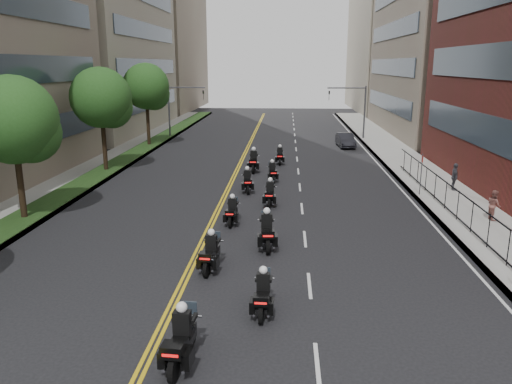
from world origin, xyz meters
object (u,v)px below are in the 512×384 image
at_px(motorcycle_6, 247,182).
at_px(parked_sedan, 345,140).
at_px(motorcycle_2, 211,254).
at_px(motorcycle_3, 267,232).
at_px(motorcycle_9, 280,156).
at_px(motorcycle_1, 263,295).
at_px(motorcycle_8, 254,162).
at_px(motorcycle_7, 272,173).
at_px(motorcycle_4, 232,212).
at_px(pedestrian_b, 494,205).
at_px(motorcycle_0, 181,341).
at_px(pedestrian_c, 455,177).
at_px(motorcycle_5, 270,195).

bearing_deg(motorcycle_6, parked_sedan, 58.92).
xyz_separation_m(motorcycle_2, parked_sedan, (8.60, 30.52, 0.01)).
bearing_deg(motorcycle_3, motorcycle_9, 84.06).
bearing_deg(motorcycle_1, motorcycle_8, 96.36).
xyz_separation_m(motorcycle_1, motorcycle_7, (-0.26, 18.73, -0.02)).
distance_m(motorcycle_9, parked_sedan, 10.94).
xyz_separation_m(motorcycle_4, motorcycle_8, (0.24, 12.61, 0.13)).
height_order(motorcycle_4, pedestrian_b, pedestrian_b).
bearing_deg(motorcycle_8, motorcycle_1, -86.01).
bearing_deg(motorcycle_7, motorcycle_3, -97.07).
relative_size(motorcycle_4, pedestrian_b, 1.36).
bearing_deg(motorcycle_3, motorcycle_6, 94.31).
bearing_deg(motorcycle_4, motorcycle_1, -75.45).
height_order(motorcycle_0, pedestrian_b, motorcycle_0).
relative_size(motorcycle_1, motorcycle_9, 1.00).
bearing_deg(pedestrian_b, motorcycle_4, 90.21).
bearing_deg(motorcycle_4, pedestrian_c, 30.95).
height_order(motorcycle_2, motorcycle_4, motorcycle_2).
distance_m(motorcycle_3, motorcycle_4, 3.78).
xyz_separation_m(motorcycle_5, parked_sedan, (6.61, 21.17, 0.03)).
height_order(motorcycle_2, motorcycle_6, motorcycle_2).
bearing_deg(motorcycle_2, motorcycle_7, 88.30).
bearing_deg(motorcycle_5, motorcycle_2, -100.38).
distance_m(motorcycle_5, motorcycle_7, 6.01).
relative_size(parked_sedan, pedestrian_b, 2.63).
bearing_deg(motorcycle_5, pedestrian_b, -10.35).
xyz_separation_m(motorcycle_0, pedestrian_b, (13.26, 13.28, 0.22)).
height_order(motorcycle_3, motorcycle_4, motorcycle_3).
relative_size(motorcycle_1, motorcycle_5, 0.98).
bearing_deg(motorcycle_5, motorcycle_6, 118.47).
distance_m(motorcycle_3, parked_sedan, 28.71).
bearing_deg(motorcycle_5, motorcycle_7, 92.05).
relative_size(motorcycle_3, motorcycle_6, 1.11).
xyz_separation_m(motorcycle_0, pedestrian_c, (13.24, 19.39, 0.31)).
height_order(motorcycle_5, parked_sedan, motorcycle_5).
height_order(motorcycle_0, motorcycle_7, motorcycle_0).
bearing_deg(motorcycle_6, motorcycle_5, -70.05).
xyz_separation_m(motorcycle_0, motorcycle_2, (-0.17, 6.35, -0.04)).
height_order(motorcycle_1, motorcycle_2, motorcycle_2).
relative_size(motorcycle_0, motorcycle_3, 0.98).
height_order(motorcycle_3, parked_sedan, motorcycle_3).
bearing_deg(motorcycle_5, motorcycle_9, 89.85).
bearing_deg(motorcycle_1, pedestrian_c, 57.42).
bearing_deg(parked_sedan, motorcycle_2, -109.76).
bearing_deg(motorcycle_0, motorcycle_5, 87.65).
xyz_separation_m(motorcycle_2, motorcycle_4, (0.20, 5.84, -0.05)).
bearing_deg(motorcycle_3, motorcycle_1, -94.00).
bearing_deg(motorcycle_1, pedestrian_b, 44.29).
bearing_deg(motorcycle_9, pedestrian_c, -38.69).
height_order(motorcycle_4, parked_sedan, motorcycle_4).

